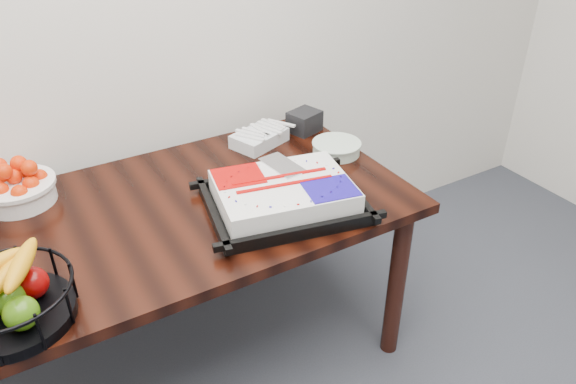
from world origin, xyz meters
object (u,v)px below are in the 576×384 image
tangerine_bowl (16,184)px  napkin_box (304,121)px  cake_tray (284,196)px  plate_stack (336,148)px  table (156,235)px  fruit_basket (8,298)px

tangerine_bowl → napkin_box: (1.17, -0.02, -0.03)m
cake_tray → plate_stack: 0.46m
table → napkin_box: bearing=20.4°
napkin_box → tangerine_bowl: bearing=179.1°
table → cake_tray: bearing=-24.8°
fruit_basket → napkin_box: bearing=24.8°
cake_tray → tangerine_bowl: size_ratio=2.25×
cake_tray → fruit_basket: size_ratio=1.72×
tangerine_bowl → plate_stack: bearing=-12.8°
tangerine_bowl → napkin_box: 1.17m
plate_stack → napkin_box: napkin_box is taller
plate_stack → table: bearing=-176.4°
tangerine_bowl → plate_stack: size_ratio=1.31×
plate_stack → tangerine_bowl: bearing=167.2°
plate_stack → fruit_basket: bearing=-164.9°
cake_tray → fruit_basket: fruit_basket is taller
table → napkin_box: size_ratio=14.05×
tangerine_bowl → table: bearing=-40.3°
tangerine_bowl → napkin_box: size_ratio=2.05×
cake_tray → plate_stack: size_ratio=2.94×
table → fruit_basket: fruit_basket is taller
plate_stack → napkin_box: bearing=90.0°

